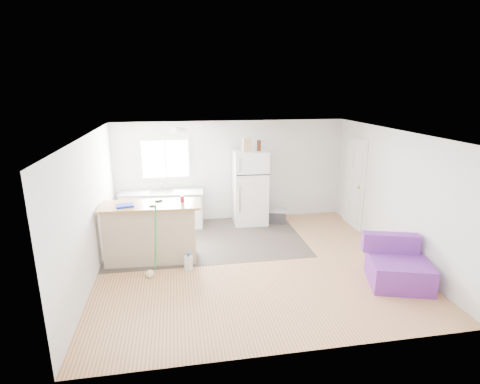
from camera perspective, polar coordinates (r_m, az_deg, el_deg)
The scene contains 19 objects.
room at distance 6.66m, azimuth 1.88°, elevation -1.41°, with size 5.51×5.01×2.41m.
vinyl_zone at distance 8.15m, azimuth -5.03°, elevation -7.14°, with size 4.05×2.50×0.00m, color #372D29.
window at distance 8.87m, azimuth -11.30°, elevation 4.98°, with size 1.18×0.06×0.98m.
interior_door at distance 9.02m, azimuth 17.02°, elevation 1.30°, with size 0.11×0.92×2.10m.
ceiling_fixture at distance 7.48m, azimuth -9.11°, elevation 9.39°, with size 0.30×0.30×0.07m, color white.
kitchen_cabinets at distance 8.88m, azimuth -11.70°, elevation -2.51°, with size 1.94×0.78×1.11m.
peninsula at distance 7.18m, azimuth -13.41°, elevation -5.97°, with size 1.83×0.77×1.11m.
refrigerator at distance 8.83m, azimuth 1.55°, elevation 0.71°, with size 0.79×0.75×1.74m.
cooler at distance 9.05m, azimuth 5.66°, elevation -3.61°, with size 0.51×0.41×0.34m.
purple_seat at distance 6.85m, azimuth 22.86°, elevation -10.51°, with size 1.14×1.12×0.76m.
cleaner_jug at distance 6.85m, azimuth -7.84°, elevation -10.62°, with size 0.15×0.12×0.31m.
mop at distance 6.71m, azimuth -13.35°, elevation -10.62°, with size 0.26×0.36×1.32m.
red_cup at distance 6.98m, azimuth -8.78°, elevation -1.05°, with size 0.08×0.08×0.12m, color red.
blue_tray at distance 6.96m, azimuth -17.15°, elevation -2.00°, with size 0.30×0.22×0.04m, color #1326B9.
tool_a at distance 7.11m, azimuth -12.30°, elevation -1.31°, with size 0.14×0.05×0.03m, color black.
tool_b at distance 6.85m, azimuth -13.27°, elevation -2.06°, with size 0.10×0.04×0.03m, color black.
cardboard_box at distance 8.54m, azimuth 1.08°, elevation 7.22°, with size 0.20×0.10×0.30m, color tan.
bottle_left at distance 8.57m, azimuth 2.97°, elevation 7.06°, with size 0.07×0.07×0.25m, color #37180A.
bottle_right at distance 8.60m, azimuth 2.84°, elevation 7.09°, with size 0.07×0.07×0.25m, color #37180A.
Camera 1 is at (-1.30, -6.23, 3.17)m, focal length 28.00 mm.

